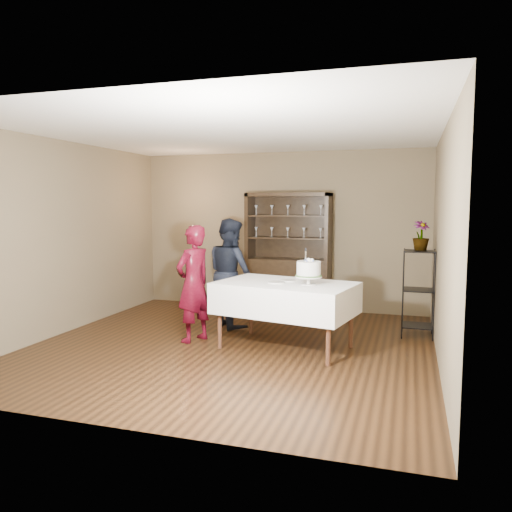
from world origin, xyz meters
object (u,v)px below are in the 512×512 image
(china_hutch, at_px, (288,272))
(plant_etagere, at_px, (418,290))
(man, at_px, (231,273))
(potted_plant, at_px, (421,236))
(woman, at_px, (194,283))
(cake, at_px, (309,270))
(cake_table, at_px, (285,298))

(china_hutch, height_order, plant_etagere, china_hutch)
(man, distance_m, potted_plant, 2.74)
(woman, relative_size, cake, 3.44)
(cake, bearing_deg, plant_etagere, 41.61)
(plant_etagere, bearing_deg, woman, -158.47)
(man, bearing_deg, plant_etagere, -132.21)
(woman, xyz_separation_m, potted_plant, (2.85, 1.17, 0.61))
(china_hutch, xyz_separation_m, potted_plant, (2.09, -1.01, 0.72))
(cake, relative_size, potted_plant, 1.12)
(china_hutch, height_order, cake_table, china_hutch)
(china_hutch, distance_m, man, 1.38)
(potted_plant, bearing_deg, plant_etagere, -102.09)
(woman, height_order, potted_plant, potted_plant)
(woman, bearing_deg, cake, 111.03)
(plant_etagere, relative_size, cake_table, 0.65)
(plant_etagere, relative_size, cake, 2.67)
(china_hutch, bearing_deg, potted_plant, -25.72)
(cake_table, xyz_separation_m, cake, (0.30, -0.07, 0.38))
(cake_table, height_order, woman, woman)
(cake_table, relative_size, woman, 1.19)
(woman, relative_size, potted_plant, 3.85)
(cake, bearing_deg, woman, 178.86)
(plant_etagere, relative_size, woman, 0.78)
(man, relative_size, cake, 3.57)
(potted_plant, bearing_deg, woman, -157.75)
(plant_etagere, height_order, potted_plant, potted_plant)
(plant_etagere, relative_size, potted_plant, 2.99)
(plant_etagere, xyz_separation_m, man, (-2.65, -0.20, 0.15))
(china_hutch, relative_size, cake_table, 1.09)
(plant_etagere, bearing_deg, cake, -138.39)
(china_hutch, distance_m, potted_plant, 2.43)
(man, bearing_deg, cake, -171.57)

